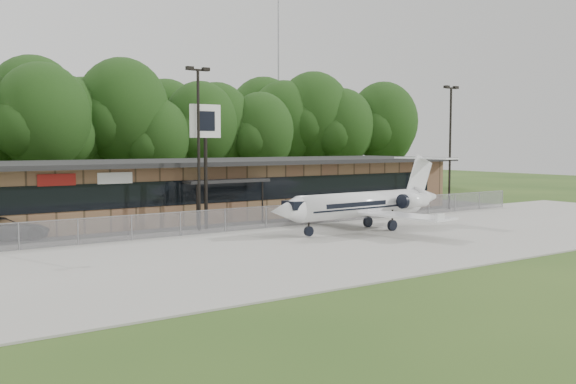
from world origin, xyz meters
TOP-DOWN VIEW (x-y plane):
  - ground at (0.00, 0.00)m, footprint 160.00×160.00m
  - apron at (0.00, 8.00)m, footprint 64.00×18.00m
  - parking_lot at (0.00, 19.50)m, footprint 50.00×9.00m
  - terminal at (-0.00, 23.94)m, footprint 41.00×11.65m
  - fence at (0.00, 15.00)m, footprint 46.00×0.04m
  - treeline at (0.00, 42.00)m, footprint 72.00×12.00m
  - radio_mast at (22.00, 48.00)m, footprint 0.20×0.20m
  - light_pole_mid at (-5.00, 16.50)m, footprint 1.55×0.30m
  - light_pole_right at (18.00, 16.50)m, footprint 1.55×0.30m
  - business_jet at (3.56, 10.53)m, footprint 13.97×12.44m
  - suv at (-16.06, 19.09)m, footprint 5.36×2.85m
  - pole_sign at (-4.37, 16.80)m, footprint 2.09×0.30m

SIDE VIEW (x-z plane):
  - ground at x=0.00m, z-range 0.00..0.00m
  - parking_lot at x=0.00m, z-range 0.00..0.06m
  - apron at x=0.00m, z-range 0.00..0.08m
  - suv at x=-16.06m, z-range 0.00..1.44m
  - fence at x=0.00m, z-range 0.02..1.54m
  - business_jet at x=3.56m, z-range -0.67..4.04m
  - terminal at x=0.00m, z-range 0.03..4.33m
  - light_pole_mid at x=-5.00m, z-range 0.86..11.09m
  - light_pole_right at x=18.00m, z-range 0.86..11.09m
  - pole_sign at x=-4.37m, z-range 2.11..10.09m
  - treeline at x=0.00m, z-range 0.00..15.00m
  - radio_mast at x=22.00m, z-range 0.00..25.00m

